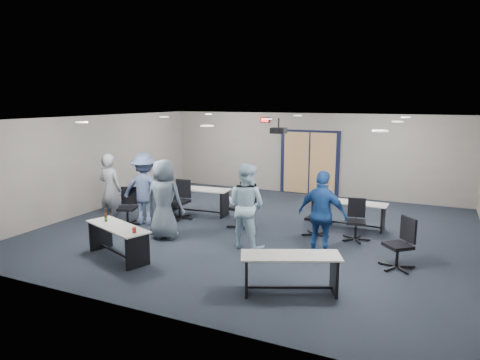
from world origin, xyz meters
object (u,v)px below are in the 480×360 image
at_px(chair_back_b, 242,206).
at_px(chair_back_a, 179,200).
at_px(table_front_right, 290,267).
at_px(person_plaid, 164,199).
at_px(chair_loose_right, 398,244).
at_px(chair_back_d, 356,220).
at_px(person_lightblue, 246,206).
at_px(table_back_right, 353,210).
at_px(person_navy, 322,215).
at_px(table_back_left, 198,197).
at_px(person_gray, 110,190).
at_px(chair_loose_left, 127,207).
at_px(table_front_left, 118,236).
at_px(person_back, 145,189).
at_px(chair_back_c, 316,217).

bearing_deg(chair_back_b, chair_back_a, -170.53).
distance_m(table_front_right, person_plaid, 3.85).
bearing_deg(chair_loose_right, chair_back_d, 175.26).
bearing_deg(chair_back_b, chair_back_d, 16.42).
distance_m(person_plaid, person_lightblue, 1.95).
distance_m(table_back_right, person_navy, 2.38).
distance_m(table_front_right, table_back_left, 5.33).
bearing_deg(person_navy, person_lightblue, 13.36).
relative_size(table_back_left, chair_loose_right, 1.86).
xyz_separation_m(person_gray, person_plaid, (1.82, -0.29, 0.00)).
distance_m(chair_loose_right, person_lightblue, 3.10).
xyz_separation_m(table_front_right, chair_loose_left, (-4.95, 1.97, 0.03)).
relative_size(chair_back_b, chair_loose_right, 1.14).
bearing_deg(person_gray, chair_loose_right, -178.88).
relative_size(table_back_right, person_gray, 0.88).
relative_size(chair_back_d, chair_loose_right, 0.96).
relative_size(table_front_left, person_navy, 0.98).
bearing_deg(chair_back_b, person_lightblue, -50.85).
bearing_deg(person_gray, person_navy, -178.93).
xyz_separation_m(table_back_right, chair_back_b, (-2.47, -1.20, 0.11)).
height_order(table_front_right, chair_back_a, chair_back_a).
height_order(person_gray, person_back, same).
bearing_deg(chair_back_b, table_front_left, -104.98).
bearing_deg(table_front_left, table_front_right, 19.32).
bearing_deg(chair_loose_right, chair_back_a, -143.42).
bearing_deg(chair_back_d, chair_loose_left, -177.38).
xyz_separation_m(chair_loose_right, person_lightblue, (-3.07, -0.09, 0.42)).
height_order(table_front_right, person_navy, person_navy).
relative_size(table_back_right, person_back, 0.88).
distance_m(table_front_left, person_navy, 4.11).
bearing_deg(table_back_right, chair_back_b, -152.26).
distance_m(chair_loose_right, person_navy, 1.50).
height_order(table_front_right, person_gray, person_gray).
bearing_deg(chair_loose_right, table_front_right, -80.96).
xyz_separation_m(chair_loose_left, chair_loose_right, (6.46, -0.15, 0.01)).
xyz_separation_m(table_front_right, chair_back_d, (0.51, 3.16, 0.02)).
bearing_deg(chair_loose_right, chair_back_c, -165.24).
height_order(table_back_right, chair_back_a, chair_back_a).
bearing_deg(table_back_left, person_plaid, -84.73).
xyz_separation_m(chair_back_b, person_back, (-2.40, -0.69, 0.36)).
relative_size(chair_back_b, chair_loose_left, 1.17).
distance_m(table_back_left, chair_back_d, 4.41).
height_order(person_navy, person_back, person_back).
relative_size(chair_back_a, chair_back_b, 0.93).
bearing_deg(table_front_left, chair_back_d, 57.22).
distance_m(table_front_right, person_lightblue, 2.38).
xyz_separation_m(table_back_left, chair_back_a, (-0.19, -0.65, 0.02)).
height_order(table_front_left, person_navy, person_navy).
xyz_separation_m(table_back_right, person_lightblue, (-1.84, -2.41, 0.47)).
bearing_deg(chair_back_c, table_back_left, 178.70).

